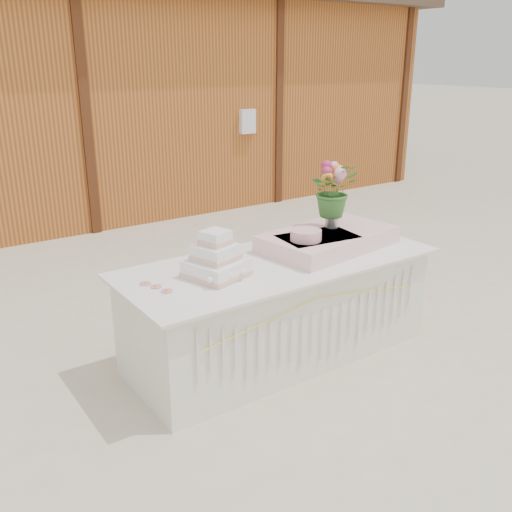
# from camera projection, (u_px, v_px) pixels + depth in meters

# --- Properties ---
(ground) EXTENTS (80.00, 80.00, 0.00)m
(ground) POSITION_uv_depth(u_px,v_px,m) (278.00, 353.00, 4.45)
(ground) COLOR beige
(ground) RESTS_ON ground
(barn) EXTENTS (12.60, 4.60, 3.30)m
(barn) POSITION_uv_depth(u_px,v_px,m) (38.00, 94.00, 8.54)
(barn) COLOR #AD5F24
(barn) RESTS_ON ground
(cake_table) EXTENTS (2.40, 1.00, 0.77)m
(cake_table) POSITION_uv_depth(u_px,v_px,m) (279.00, 308.00, 4.32)
(cake_table) COLOR white
(cake_table) RESTS_ON ground
(wedding_cake) EXTENTS (0.45, 0.45, 0.33)m
(wedding_cake) POSITION_uv_depth(u_px,v_px,m) (216.00, 261.00, 3.85)
(wedding_cake) COLOR white
(wedding_cake) RESTS_ON cake_table
(pink_cake_stand) EXTENTS (0.30, 0.30, 0.21)m
(pink_cake_stand) POSITION_uv_depth(u_px,v_px,m) (306.00, 242.00, 4.23)
(pink_cake_stand) COLOR white
(pink_cake_stand) RESTS_ON cake_table
(satin_runner) EXTENTS (1.13, 0.74, 0.13)m
(satin_runner) POSITION_uv_depth(u_px,v_px,m) (328.00, 239.00, 4.47)
(satin_runner) COLOR #FDCDCB
(satin_runner) RESTS_ON cake_table
(flower_vase) EXTENTS (0.10, 0.10, 0.14)m
(flower_vase) POSITION_uv_depth(u_px,v_px,m) (332.00, 219.00, 4.52)
(flower_vase) COLOR #ADADB2
(flower_vase) RESTS_ON satin_runner
(bouquet) EXTENTS (0.40, 0.36, 0.43)m
(bouquet) POSITION_uv_depth(u_px,v_px,m) (333.00, 184.00, 4.43)
(bouquet) COLOR #39722D
(bouquet) RESTS_ON flower_vase
(loose_flowers) EXTENTS (0.21, 0.39, 0.02)m
(loose_flowers) POSITION_uv_depth(u_px,v_px,m) (151.00, 287.00, 3.68)
(loose_flowers) COLOR #CD7D99
(loose_flowers) RESTS_ON cake_table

